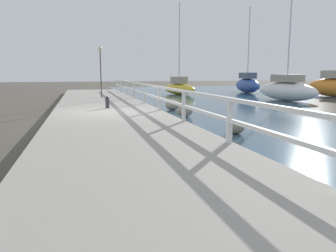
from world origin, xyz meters
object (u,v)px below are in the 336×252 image
sailboat_yellow (179,87)px  sailboat_orange (335,86)px  sailboat_blue (247,84)px  dock_lamp (100,62)px  sailboat_white (287,90)px  mooring_bollard (107,102)px

sailboat_yellow → sailboat_orange: bearing=-47.3°
sailboat_yellow → sailboat_blue: 6.94m
dock_lamp → sailboat_white: 12.07m
mooring_bollard → sailboat_yellow: sailboat_yellow is taller
sailboat_yellow → dock_lamp: bearing=-157.2°
sailboat_orange → sailboat_white: size_ratio=0.97×
dock_lamp → sailboat_orange: size_ratio=0.48×
mooring_bollard → sailboat_blue: size_ratio=0.07×
mooring_bollard → dock_lamp: 6.54m
mooring_bollard → sailboat_blue: sailboat_blue is taller
dock_lamp → sailboat_blue: sailboat_blue is taller
sailboat_blue → sailboat_orange: bearing=-52.1°
sailboat_orange → sailboat_yellow: size_ratio=0.86×
sailboat_white → sailboat_yellow: 9.30m
sailboat_white → sailboat_yellow: bearing=116.8°
sailboat_white → sailboat_blue: size_ratio=0.86×
dock_lamp → sailboat_orange: bearing=1.7°
mooring_bollard → sailboat_blue: (13.86, 13.38, 0.22)m
mooring_bollard → sailboat_white: (11.96, 4.59, 0.15)m
sailboat_orange → sailboat_yellow: sailboat_yellow is taller
sailboat_orange → sailboat_blue: (-3.85, 6.62, -0.04)m
sailboat_orange → sailboat_blue: 7.66m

